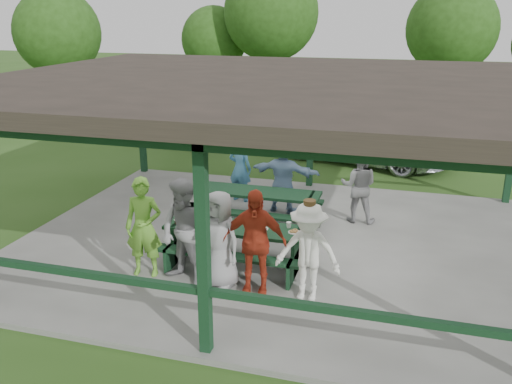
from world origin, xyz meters
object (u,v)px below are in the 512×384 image
(contestant_grey_left, at_px, (185,233))
(picnic_table_far, at_px, (255,203))
(pickup_truck, at_px, (368,138))
(spectator_grey, at_px, (359,186))
(contestant_grey_mid, at_px, (219,240))
(picnic_table_near, at_px, (237,240))
(contestant_white_fedora, at_px, (308,252))
(contestant_green, at_px, (144,227))
(farm_trailer, at_px, (218,123))
(spectator_lblue, at_px, (283,175))
(contestant_red, at_px, (254,242))
(spectator_blue, at_px, (240,169))

(contestant_grey_left, bearing_deg, picnic_table_far, 102.12)
(pickup_truck, bearing_deg, spectator_grey, -159.52)
(contestant_grey_mid, bearing_deg, picnic_table_near, 106.72)
(picnic_table_far, xyz_separation_m, spectator_grey, (2.10, 0.76, 0.33))
(contestant_white_fedora, bearing_deg, contestant_green, -177.81)
(contestant_grey_left, relative_size, farm_trailer, 0.45)
(contestant_grey_left, relative_size, spectator_lblue, 1.05)
(contestant_grey_left, xyz_separation_m, contestant_white_fedora, (2.06, 0.03, -0.10))
(contestant_grey_mid, relative_size, contestant_red, 0.94)
(farm_trailer, bearing_deg, picnic_table_far, -88.47)
(farm_trailer, bearing_deg, spectator_grey, -73.48)
(spectator_blue, bearing_deg, farm_trailer, -53.94)
(contestant_red, xyz_separation_m, spectator_lblue, (-0.41, 3.80, -0.02))
(picnic_table_near, relative_size, contestant_red, 1.45)
(picnic_table_far, height_order, contestant_green, contestant_green)
(picnic_table_near, bearing_deg, spectator_lblue, 86.72)
(picnic_table_near, height_order, contestant_grey_left, contestant_grey_left)
(picnic_table_near, xyz_separation_m, spectator_lblue, (0.17, 2.94, 0.39))
(contestant_green, relative_size, contestant_grey_left, 0.96)
(contestant_white_fedora, bearing_deg, farm_trailer, 120.36)
(picnic_table_near, distance_m, picnic_table_far, 2.01)
(picnic_table_far, relative_size, spectator_blue, 1.73)
(contestant_green, distance_m, contestant_grey_mid, 1.38)
(contestant_red, xyz_separation_m, farm_trailer, (-4.28, 10.18, -0.27))
(contestant_grey_mid, distance_m, contestant_red, 0.62)
(farm_trailer, bearing_deg, pickup_truck, -35.16)
(picnic_table_far, distance_m, farm_trailer, 8.10)
(picnic_table_near, bearing_deg, contestant_green, -151.12)
(picnic_table_near, distance_m, farm_trailer, 10.03)
(contestant_green, bearing_deg, picnic_table_near, 19.55)
(picnic_table_near, xyz_separation_m, contestant_white_fedora, (1.45, -0.84, 0.34))
(spectator_grey, bearing_deg, pickup_truck, -88.35)
(picnic_table_far, xyz_separation_m, contestant_white_fedora, (1.68, -2.84, 0.33))
(picnic_table_near, relative_size, contestant_green, 1.45)
(spectator_blue, relative_size, pickup_truck, 0.30)
(spectator_grey, bearing_deg, spectator_lblue, -7.01)
(contestant_grey_mid, xyz_separation_m, spectator_blue, (-0.96, 4.18, -0.03))
(spectator_lblue, bearing_deg, spectator_grey, -178.87)
(picnic_table_far, distance_m, spectator_blue, 1.60)
(picnic_table_near, bearing_deg, picnic_table_far, 96.54)
(picnic_table_far, height_order, spectator_lblue, spectator_lblue)
(contestant_red, relative_size, spectator_lblue, 1.02)
(contestant_grey_left, relative_size, spectator_blue, 1.14)
(contestant_grey_mid, bearing_deg, contestant_white_fedora, 17.90)
(spectator_lblue, distance_m, farm_trailer, 7.47)
(picnic_table_near, distance_m, contestant_white_fedora, 1.71)
(picnic_table_far, relative_size, contestant_grey_mid, 1.67)
(contestant_green, distance_m, contestant_red, 1.99)
(picnic_table_far, xyz_separation_m, contestant_red, (0.81, -2.86, 0.40))
(picnic_table_near, relative_size, pickup_truck, 0.49)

